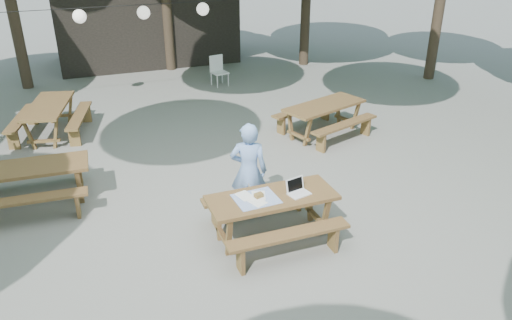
{
  "coord_description": "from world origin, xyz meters",
  "views": [
    {
      "loc": [
        -2.21,
        -7.59,
        4.59
      ],
      "look_at": [
        0.39,
        -0.73,
        1.05
      ],
      "focal_mm": 35.0,
      "sensor_mm": 36.0,
      "label": 1
    }
  ],
  "objects_px": {
    "main_picnic_table": "(272,216)",
    "picnic_table_nw": "(31,185)",
    "plastic_chair": "(219,77)",
    "woman": "(249,171)"
  },
  "relations": [
    {
      "from": "main_picnic_table",
      "to": "picnic_table_nw",
      "type": "distance_m",
      "value": 4.33
    },
    {
      "from": "main_picnic_table",
      "to": "picnic_table_nw",
      "type": "bearing_deg",
      "value": 145.5
    },
    {
      "from": "main_picnic_table",
      "to": "woman",
      "type": "bearing_deg",
      "value": 98.28
    },
    {
      "from": "main_picnic_table",
      "to": "picnic_table_nw",
      "type": "xyz_separation_m",
      "value": [
        -3.57,
        2.45,
        0.0
      ]
    },
    {
      "from": "picnic_table_nw",
      "to": "plastic_chair",
      "type": "height_order",
      "value": "plastic_chair"
    },
    {
      "from": "main_picnic_table",
      "to": "woman",
      "type": "xyz_separation_m",
      "value": [
        -0.11,
        0.75,
        0.46
      ]
    },
    {
      "from": "woman",
      "to": "plastic_chair",
      "type": "bearing_deg",
      "value": -79.37
    },
    {
      "from": "woman",
      "to": "plastic_chair",
      "type": "height_order",
      "value": "woman"
    },
    {
      "from": "picnic_table_nw",
      "to": "plastic_chair",
      "type": "bearing_deg",
      "value": 50.45
    },
    {
      "from": "main_picnic_table",
      "to": "woman",
      "type": "relative_size",
      "value": 1.18
    }
  ]
}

